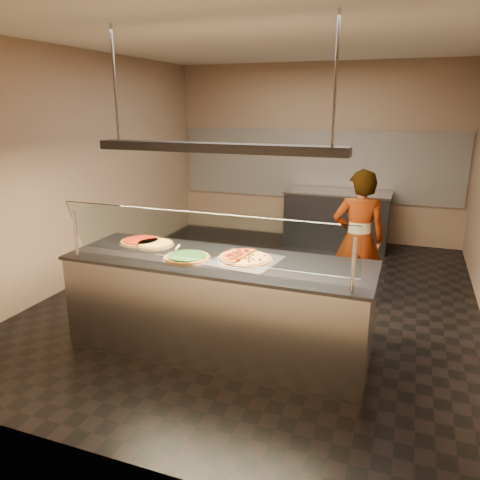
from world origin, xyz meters
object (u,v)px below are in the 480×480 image
(sneeze_guard, at_px, (202,238))
(pizza_cheese, at_px, (155,244))
(prep_table, at_px, (337,219))
(heat_lamp_housing, at_px, (217,148))
(pizza_spinach, at_px, (187,257))
(perforated_tray, at_px, (245,260))
(pizza_tomato, at_px, (141,241))
(half_pizza_sausage, at_px, (257,259))
(worker, at_px, (358,240))
(half_pizza_pepperoni, at_px, (234,256))
(serving_counter, at_px, (219,305))
(pizza_spatula, at_px, (180,249))

(sneeze_guard, height_order, pizza_cheese, sneeze_guard)
(prep_table, bearing_deg, heat_lamp_housing, -97.34)
(pizza_spinach, bearing_deg, prep_table, 79.03)
(perforated_tray, relative_size, pizza_tomato, 1.49)
(sneeze_guard, bearing_deg, pizza_tomato, 149.58)
(half_pizza_sausage, bearing_deg, prep_table, 88.03)
(prep_table, xyz_separation_m, worker, (0.61, -2.40, 0.35))
(perforated_tray, relative_size, half_pizza_pepperoni, 1.29)
(serving_counter, relative_size, pizza_spatula, 12.82)
(serving_counter, xyz_separation_m, prep_table, (0.50, 3.91, 0.00))
(perforated_tray, relative_size, pizza_cheese, 1.60)
(sneeze_guard, xyz_separation_m, heat_lamp_housing, (-0.00, 0.34, 0.72))
(sneeze_guard, bearing_deg, prep_table, 83.24)
(pizza_spinach, xyz_separation_m, worker, (1.38, 1.61, -0.13))
(half_pizza_sausage, distance_m, prep_table, 3.91)
(sneeze_guard, xyz_separation_m, half_pizza_pepperoni, (0.14, 0.38, -0.26))
(pizza_cheese, relative_size, worker, 0.25)
(pizza_tomato, bearing_deg, perforated_tray, -8.84)
(perforated_tray, xyz_separation_m, pizza_cheese, (-1.04, 0.15, 0.01))
(pizza_spinach, relative_size, pizza_tomato, 1.03)
(prep_table, bearing_deg, pizza_spatula, -103.69)
(perforated_tray, height_order, pizza_cheese, pizza_cheese)
(half_pizza_pepperoni, relative_size, half_pizza_sausage, 1.00)
(sneeze_guard, height_order, prep_table, sneeze_guard)
(serving_counter, xyz_separation_m, half_pizza_pepperoni, (0.14, 0.04, 0.50))
(serving_counter, relative_size, worker, 1.77)
(sneeze_guard, distance_m, pizza_tomato, 1.16)
(sneeze_guard, distance_m, pizza_cheese, 0.98)
(perforated_tray, bearing_deg, half_pizza_sausage, -0.10)
(pizza_tomato, bearing_deg, sneeze_guard, -30.42)
(half_pizza_pepperoni, distance_m, worker, 1.77)
(sneeze_guard, height_order, pizza_spinach, sneeze_guard)
(perforated_tray, bearing_deg, pizza_tomato, 171.16)
(pizza_tomato, bearing_deg, half_pizza_sausage, -8.09)
(serving_counter, bearing_deg, prep_table, 82.66)
(pizza_spinach, bearing_deg, pizza_tomato, 154.86)
(sneeze_guard, height_order, heat_lamp_housing, heat_lamp_housing)
(half_pizza_pepperoni, height_order, pizza_tomato, half_pizza_pepperoni)
(perforated_tray, bearing_deg, sneeze_guard, -124.01)
(worker, bearing_deg, prep_table, -86.66)
(sneeze_guard, bearing_deg, half_pizza_sausage, 45.54)
(pizza_spatula, bearing_deg, pizza_tomato, 163.88)
(half_pizza_sausage, distance_m, pizza_spatula, 0.80)
(pizza_cheese, bearing_deg, perforated_tray, -8.09)
(pizza_tomato, bearing_deg, heat_lamp_housing, -13.12)
(sneeze_guard, xyz_separation_m, perforated_tray, (0.26, 0.38, -0.29))
(pizza_tomato, bearing_deg, pizza_cheese, -12.94)
(perforated_tray, relative_size, heat_lamp_housing, 0.28)
(pizza_cheese, relative_size, pizza_spatula, 1.82)
(pizza_spinach, xyz_separation_m, heat_lamp_housing, (0.27, 0.10, 1.00))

